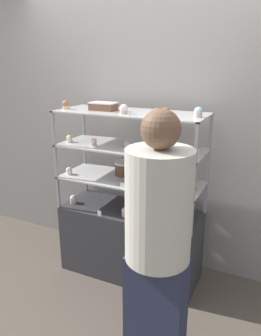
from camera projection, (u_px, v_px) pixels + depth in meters
name	position (u px, v px, depth m)	size (l,w,h in m)	color
ground_plane	(130.00, 271.00, 3.09)	(20.00, 20.00, 0.00)	brown
back_wall	(148.00, 128.00, 3.02)	(8.00, 0.05, 2.60)	gray
display_base	(130.00, 241.00, 2.99)	(1.23, 0.48, 0.64)	#333338
display_riser_lower	(130.00, 181.00, 2.81)	(1.23, 0.48, 0.29)	#99999E
display_riser_middle	(130.00, 149.00, 2.72)	(1.23, 0.48, 0.29)	#99999E
display_riser_upper	(130.00, 114.00, 2.63)	(1.23, 0.48, 0.29)	#99999E
layer_cake_centerpiece	(124.00, 168.00, 2.89)	(0.17, 0.17, 0.12)	brown
sheet_cake_frosted	(103.00, 106.00, 2.70)	(0.22, 0.13, 0.07)	brown
cupcake_0	(73.00, 199.00, 3.02)	(0.06, 0.06, 0.08)	#CCB28C
cupcake_1	(125.00, 212.00, 2.77)	(0.06, 0.06, 0.08)	beige
cupcake_2	(189.00, 224.00, 2.56)	(0.06, 0.06, 0.08)	beige
price_tag_0	(99.00, 213.00, 2.78)	(0.04, 0.00, 0.04)	white
cupcake_3	(69.00, 171.00, 2.92)	(0.06, 0.06, 0.07)	white
cupcake_4	(147.00, 184.00, 2.61)	(0.06, 0.06, 0.07)	#CCB28C
cupcake_5	(193.00, 189.00, 2.50)	(0.06, 0.06, 0.07)	#CCB28C
price_tag_1	(122.00, 186.00, 2.60)	(0.04, 0.00, 0.04)	white
cupcake_6	(69.00, 139.00, 2.86)	(0.05, 0.05, 0.06)	beige
cupcake_7	(94.00, 142.00, 2.73)	(0.05, 0.05, 0.06)	#CCB28C
cupcake_8	(128.00, 145.00, 2.65)	(0.05, 0.05, 0.06)	#CCB28C
cupcake_9	(159.00, 150.00, 2.50)	(0.05, 0.05, 0.06)	#CCB28C
cupcake_10	(196.00, 152.00, 2.45)	(0.05, 0.05, 0.06)	white
price_tag_2	(155.00, 155.00, 2.40)	(0.04, 0.00, 0.04)	white
cupcake_11	(66.00, 105.00, 2.77)	(0.06, 0.06, 0.07)	#CCB28C
cupcake_12	(124.00, 109.00, 2.51)	(0.06, 0.06, 0.07)	#CCB28C
cupcake_13	(198.00, 112.00, 2.35)	(0.06, 0.06, 0.07)	#CCB28C
price_tag_3	(130.00, 114.00, 2.39)	(0.04, 0.00, 0.04)	white
donut_glazed	(162.00, 110.00, 2.56)	(0.13, 0.13, 0.04)	brown
customer_figure	(158.00, 240.00, 1.92)	(0.39, 0.39, 1.66)	#282D47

